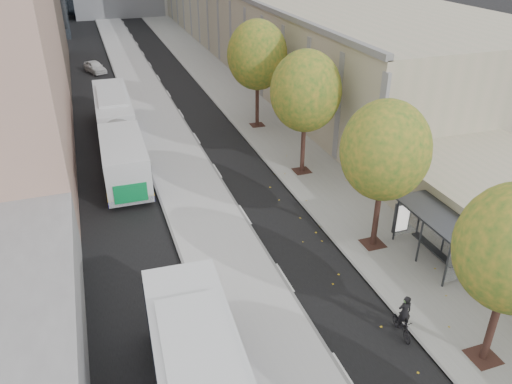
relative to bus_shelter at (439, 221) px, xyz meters
name	(u,v)px	position (x,y,z in m)	size (l,w,h in m)	color
bus_platform	(157,119)	(-9.56, 24.04, -2.11)	(4.25, 150.00, 0.15)	#B0B0B0
sidewalk	(248,109)	(-1.56, 24.04, -2.15)	(4.75, 150.00, 0.08)	gray
building_tan	(260,9)	(9.81, 53.04, 1.81)	(18.00, 92.00, 8.00)	#A19C81
bus_shelter	(439,221)	(0.00, 0.00, 0.00)	(1.90, 4.40, 2.53)	#383A3F
tree_c	(385,151)	(-2.09, 2.04, 3.06)	(4.20, 4.20, 7.28)	black
tree_d	(306,91)	(-2.09, 11.04, 3.28)	(4.40, 4.40, 7.60)	black
tree_e	(257,55)	(-2.09, 20.04, 3.50)	(4.60, 4.60, 7.92)	black
bus_far	(118,130)	(-13.10, 18.42, -0.58)	(2.93, 17.73, 2.95)	silver
cyclist	(403,321)	(-4.32, -3.86, -1.47)	(0.61, 1.55, 1.94)	black
distant_car	(95,67)	(-13.52, 41.32, -1.56)	(1.49, 3.70, 1.26)	silver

